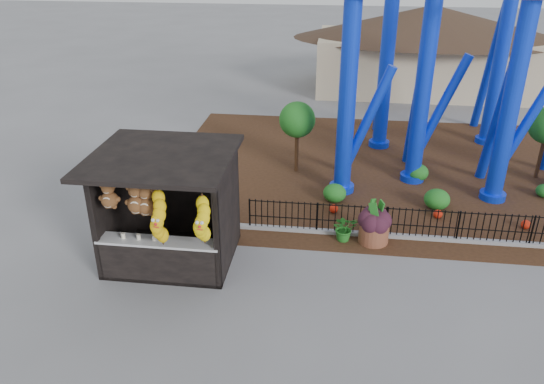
# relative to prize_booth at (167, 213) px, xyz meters

# --- Properties ---
(ground) EXTENTS (120.00, 120.00, 0.00)m
(ground) POSITION_rel_prize_booth_xyz_m (2.99, -0.90, -1.53)
(ground) COLOR slate
(ground) RESTS_ON ground
(mulch_bed) EXTENTS (18.00, 12.00, 0.02)m
(mulch_bed) POSITION_rel_prize_booth_xyz_m (6.99, 7.10, -1.53)
(mulch_bed) COLOR #331E11
(mulch_bed) RESTS_ON ground
(curb) EXTENTS (18.00, 0.18, 0.12)m
(curb) POSITION_rel_prize_booth_xyz_m (6.99, 2.10, -1.47)
(curb) COLOR gray
(curb) RESTS_ON ground
(prize_booth) EXTENTS (3.50, 3.40, 3.12)m
(prize_booth) POSITION_rel_prize_booth_xyz_m (0.00, 0.00, 0.00)
(prize_booth) COLOR black
(prize_booth) RESTS_ON ground
(picket_fence) EXTENTS (12.20, 0.06, 1.00)m
(picket_fence) POSITION_rel_prize_booth_xyz_m (7.89, 2.10, -1.03)
(picket_fence) COLOR black
(picket_fence) RESTS_ON ground
(terracotta_planter) EXTENTS (0.94, 0.94, 0.59)m
(terracotta_planter) POSITION_rel_prize_booth_xyz_m (5.42, 1.80, -1.24)
(terracotta_planter) COLOR brown
(terracotta_planter) RESTS_ON ground
(planter_foliage) EXTENTS (0.70, 0.70, 0.64)m
(planter_foliage) POSITION_rel_prize_booth_xyz_m (5.42, 1.80, -0.63)
(planter_foliage) COLOR #30131F
(planter_foliage) RESTS_ON terracotta_planter
(potted_plant) EXTENTS (0.84, 0.77, 0.79)m
(potted_plant) POSITION_rel_prize_booth_xyz_m (4.59, 1.80, -1.14)
(potted_plant) COLOR #28591A
(potted_plant) RESTS_ON ground
(landscaping) EXTENTS (8.63, 4.04, 0.65)m
(landscaping) POSITION_rel_prize_booth_xyz_m (7.45, 4.80, -1.23)
(landscaping) COLOR #1C601C
(landscaping) RESTS_ON mulch_bed
(pavilion) EXTENTS (15.00, 15.00, 4.80)m
(pavilion) POSITION_rel_prize_booth_xyz_m (8.99, 19.10, 1.53)
(pavilion) COLOR #BFAD8C
(pavilion) RESTS_ON ground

